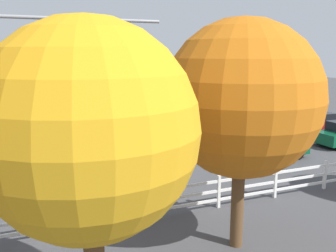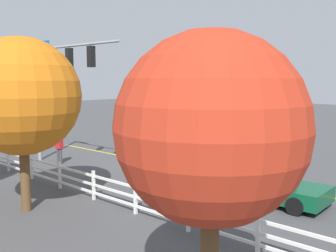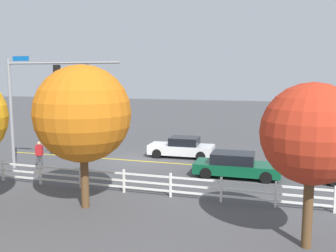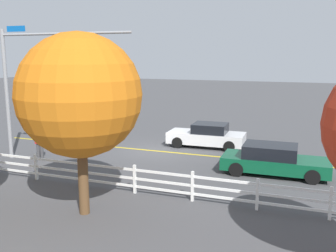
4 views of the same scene
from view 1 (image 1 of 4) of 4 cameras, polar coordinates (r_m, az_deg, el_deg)
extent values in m
plane|color=#444447|center=(17.92, -7.61, -5.64)|extent=(120.00, 120.00, 0.00)
cube|color=gold|center=(19.23, 4.04, -4.36)|extent=(28.00, 0.16, 0.01)
cylinder|color=gray|center=(12.77, -17.38, 15.98)|extent=(7.17, 0.12, 0.12)
cube|color=black|center=(12.70, -18.67, 13.21)|extent=(0.32, 0.28, 1.00)
sphere|color=red|center=(12.87, -18.80, 14.60)|extent=(0.17, 0.17, 0.17)
sphere|color=orange|center=(12.85, -18.71, 13.18)|extent=(0.17, 0.17, 0.17)
sphere|color=#148C19|center=(12.84, -18.62, 11.76)|extent=(0.17, 0.17, 0.17)
cube|color=black|center=(12.94, -10.38, 13.56)|extent=(0.32, 0.28, 1.00)
sphere|color=red|center=(13.11, -10.57, 14.93)|extent=(0.17, 0.17, 0.17)
sphere|color=orange|center=(13.09, -10.52, 13.53)|extent=(0.17, 0.17, 0.17)
sphere|color=#148C19|center=(13.08, -10.47, 12.13)|extent=(0.17, 0.17, 0.17)
cube|color=#0C4C2D|center=(18.78, 14.46, -3.51)|extent=(4.74, 1.94, 0.57)
cube|color=black|center=(18.50, 13.96, -1.87)|extent=(2.38, 1.72, 0.58)
cylinder|color=black|center=(20.45, 16.55, -2.95)|extent=(0.64, 0.23, 0.64)
cylinder|color=black|center=(19.18, 19.84, -4.09)|extent=(0.64, 0.23, 0.64)
cylinder|color=black|center=(18.64, 8.86, -3.98)|extent=(0.64, 0.23, 0.64)
cylinder|color=black|center=(17.23, 11.90, -5.36)|extent=(0.64, 0.23, 0.64)
cube|color=silver|center=(20.33, -2.35, -1.93)|extent=(4.52, 1.94, 0.64)
cube|color=black|center=(20.28, -1.77, -0.25)|extent=(1.99, 1.68, 0.54)
cylinder|color=black|center=(19.12, -5.68, -3.51)|extent=(0.65, 0.24, 0.64)
cylinder|color=black|center=(20.68, -7.12, -2.40)|extent=(0.65, 0.24, 0.64)
cylinder|color=black|center=(20.22, 2.55, -2.64)|extent=(0.65, 0.24, 0.64)
cylinder|color=black|center=(21.70, 0.59, -1.66)|extent=(0.65, 0.24, 0.64)
cube|color=maroon|center=(26.32, 21.91, 0.29)|extent=(4.50, 1.94, 0.62)
cube|color=black|center=(26.37, 22.36, 1.47)|extent=(2.25, 1.65, 0.45)
cylinder|color=black|center=(24.81, 20.42, -0.73)|extent=(0.65, 0.25, 0.64)
cylinder|color=black|center=(26.03, 18.23, -0.04)|extent=(0.65, 0.25, 0.64)
cylinder|color=black|center=(27.93, 23.17, 0.35)|extent=(0.65, 0.25, 0.64)
cylinder|color=black|center=(22.91, 22.84, -1.86)|extent=(0.64, 0.23, 0.64)
cylinder|color=#3F3F42|center=(13.79, -23.64, -9.91)|extent=(0.16, 0.16, 0.85)
cylinder|color=#3F3F42|center=(13.77, -24.47, -10.01)|extent=(0.16, 0.16, 0.85)
cube|color=red|center=(13.55, -24.31, -7.05)|extent=(0.44, 0.32, 0.62)
sphere|color=tan|center=(13.43, -24.45, -5.34)|extent=(0.22, 0.22, 0.22)
cube|color=white|center=(15.43, 23.57, -7.08)|extent=(0.10, 0.10, 1.15)
cube|color=white|center=(13.91, 16.61, -8.58)|extent=(0.10, 0.10, 1.15)
cube|color=white|center=(12.64, 8.03, -10.24)|extent=(0.10, 0.10, 1.15)
cube|color=white|center=(11.72, -2.29, -11.91)|extent=(0.10, 0.10, 1.15)
cube|color=white|center=(11.23, -14.05, -13.35)|extent=(0.10, 0.10, 1.15)
cube|color=white|center=(13.11, 12.61, -7.86)|extent=(26.00, 0.06, 0.09)
cube|color=white|center=(13.23, 12.54, -9.29)|extent=(26.00, 0.06, 0.09)
cube|color=white|center=(13.34, 12.48, -10.58)|extent=(26.00, 0.06, 0.09)
sphere|color=gold|center=(5.85, -12.44, -0.58)|extent=(3.58, 3.58, 3.58)
cylinder|color=brown|center=(10.13, 10.93, -11.69)|extent=(0.35, 0.35, 2.54)
sphere|color=#C66614|center=(9.41, 11.57, 4.25)|extent=(4.09, 4.09, 4.09)
camera|label=2|loc=(17.82, 64.07, 3.14)|focal=41.06mm
camera|label=3|loc=(14.44, 93.57, 1.32)|focal=40.09mm
camera|label=4|loc=(12.48, 81.45, 2.55)|focal=40.84mm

